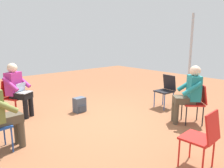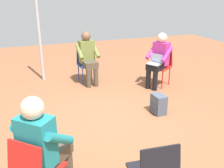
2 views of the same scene
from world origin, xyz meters
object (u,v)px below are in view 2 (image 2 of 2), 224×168
Objects in this scene: person_in_teal at (43,143)px; person_with_laptop at (159,58)px; chair_south at (86,62)px; backpack_near_laptop_user at (158,105)px; chair_southwest at (162,64)px; person_in_olive at (88,55)px.

person_with_laptop is at bearing 86.08° from person_in_teal.
chair_south reaches higher than backpack_near_laptop_user.
chair_south is 1.00× the size of chair_southwest.
chair_southwest is at bearing 153.80° from person_in_olive.
person_with_laptop is 1.64m from person_in_olive.
person_in_olive is at bearing 111.55° from person_in_teal.
backpack_near_laptop_user is (0.83, 1.30, -0.34)m from chair_southwest.
chair_southwest is at bearing 149.07° from chair_south.
person_in_teal is 2.58m from backpack_near_laptop_user.
chair_south is 2.36× the size of backpack_near_laptop_user.
person_with_laptop is 1.00× the size of person_in_teal.
person_in_teal reaches higher than backpack_near_laptop_user.
chair_south is 2.30m from backpack_near_laptop_user.
chair_southwest is at bearing 85.56° from person_in_teal.
chair_south is at bearing -69.92° from backpack_near_laptop_user.
person_with_laptop reaches higher than chair_southwest.
backpack_near_laptop_user is (-0.77, 1.97, -0.54)m from person_in_olive.
person_in_olive is (1.45, -0.76, 0.00)m from person_with_laptop.
person_in_teal is at bearing 65.14° from chair_south.
person_in_olive is at bearing 32.72° from person_with_laptop.
person_in_teal is at bearing 101.66° from chair_southwest.
chair_southwest is (-1.61, 0.84, 0.00)m from chair_south.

